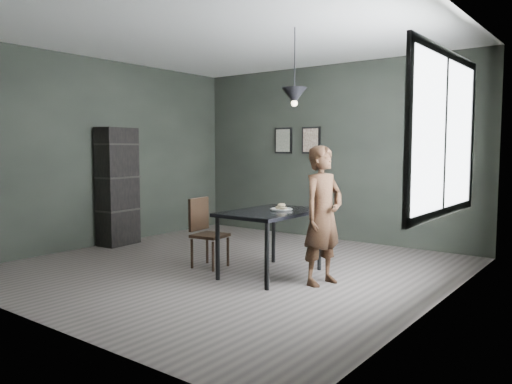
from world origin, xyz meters
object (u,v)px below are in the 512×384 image
Objects in this scene: white_plate at (281,210)px; wood_chair at (205,228)px; shelf_unit at (118,187)px; pendant_lamp at (294,96)px; woman at (323,215)px; cafe_table at (271,217)px.

wood_chair reaches higher than white_plate.
shelf_unit is (-3.00, -0.01, 0.13)m from white_plate.
pendant_lamp is (0.17, 0.00, 1.29)m from white_plate.
wood_chair is (-0.97, -0.26, -0.27)m from white_plate.
white_plate is 0.15× the size of woman.
wood_chair is 1.95m from pendant_lamp.
pendant_lamp is at bearing 21.80° from cafe_table.
cafe_table is 1.39× the size of pendant_lamp.
woman reaches higher than cafe_table.
cafe_table is at bearing -130.57° from white_plate.
wood_chair is (-1.56, -0.19, -0.26)m from woman.
wood_chair is at bearing -164.89° from white_plate.
shelf_unit is at bearing 166.14° from wood_chair.
wood_chair is at bearing -166.90° from pendant_lamp.
shelf_unit is 2.05× the size of pendant_lamp.
white_plate is 1.04m from wood_chair.
shelf_unit is at bearing 100.65° from woman.
pendant_lamp reaches higher than cafe_table.
wood_chair is 0.99× the size of pendant_lamp.
cafe_table is at bearing -158.20° from pendant_lamp.
woman is 0.84× the size of shelf_unit.
white_plate is 3.01m from shelf_unit.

